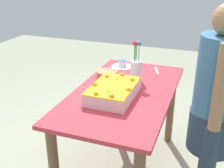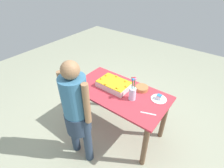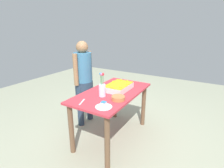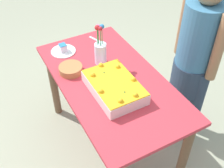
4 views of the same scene
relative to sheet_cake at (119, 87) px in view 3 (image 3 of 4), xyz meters
name	(u,v)px [view 3 (image 3 of 4)]	position (x,y,z in m)	size (l,w,h in m)	color
ground_plane	(112,136)	(0.13, -0.04, -0.83)	(8.00, 8.00, 0.00)	#A1A68B
dining_table	(112,100)	(0.13, -0.04, -0.19)	(1.36, 0.73, 0.78)	#C33440
sheet_cake	(119,87)	(0.00, 0.00, 0.00)	(0.46, 0.30, 0.12)	white
serving_plate_with_slice	(104,106)	(0.64, 0.14, -0.03)	(0.21, 0.21, 0.07)	white
cake_knife	(82,102)	(0.66, -0.19, -0.05)	(0.19, 0.02, 0.00)	silver
flower_vase	(102,89)	(0.35, -0.07, 0.06)	(0.09, 0.09, 0.34)	#D4DFFD
fruit_bowl	(118,98)	(0.36, 0.19, -0.02)	(0.18, 0.18, 0.05)	#B67744
person_standing	(84,78)	(-0.02, -0.71, 0.03)	(0.45, 0.31, 1.49)	#2A394E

